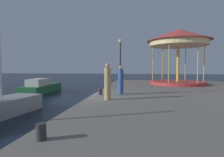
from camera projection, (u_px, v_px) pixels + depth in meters
name	position (u px, v px, depth m)	size (l,w,h in m)	color
ground_plane	(93.00, 107.00, 11.69)	(120.00, 120.00, 0.00)	black
quay_dock	(198.00, 103.00, 10.76)	(12.79, 27.07, 0.80)	slate
motorboat_green	(41.00, 87.00, 18.17)	(2.18, 5.86, 1.42)	#236638
carousel	(178.00, 43.00, 18.35)	(6.31, 6.31, 5.56)	#B23333
lamp_post_mid_promenade	(120.00, 54.00, 17.98)	(0.36, 0.36, 4.50)	black
bollard_center	(41.00, 132.00, 4.32)	(0.24, 0.24, 0.40)	#2D2D33
bollard_south	(100.00, 92.00, 11.50)	(0.24, 0.24, 0.40)	#2D2D33
person_far_corner	(108.00, 83.00, 9.66)	(0.34, 0.34, 1.95)	tan
person_mid_promenade	(121.00, 81.00, 11.67)	(0.34, 0.34, 1.83)	#2D4C8C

